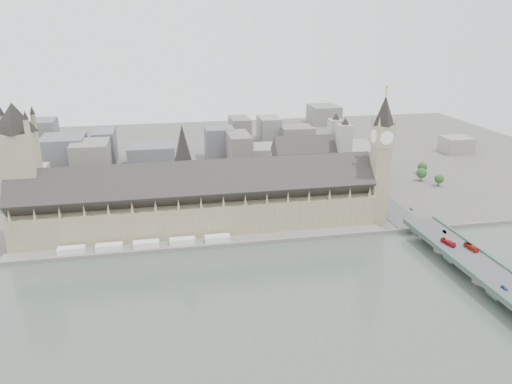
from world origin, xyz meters
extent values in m
plane|color=#595651|center=(0.00, 0.00, 0.00)|extent=(900.00, 900.00, 0.00)
cube|color=gray|center=(0.00, -15.00, 1.50)|extent=(600.00, 1.50, 3.00)
cube|color=gray|center=(0.00, -7.50, 1.00)|extent=(270.00, 15.00, 2.00)
cube|color=white|center=(-90.00, -7.00, 4.00)|extent=(18.00, 7.00, 4.00)
cube|color=white|center=(-65.00, -7.00, 4.00)|extent=(18.00, 7.00, 4.00)
cube|color=white|center=(-40.00, -7.00, 4.00)|extent=(18.00, 7.00, 4.00)
cube|color=white|center=(-15.00, -7.00, 4.00)|extent=(18.00, 7.00, 4.00)
cube|color=white|center=(10.00, -7.00, 4.00)|extent=(18.00, 7.00, 4.00)
cube|color=gray|center=(0.00, 20.00, 12.50)|extent=(265.00, 40.00, 25.00)
cube|color=#32302D|center=(0.00, 20.00, 35.08)|extent=(265.00, 40.73, 40.73)
cube|color=gray|center=(138.00, 8.00, 31.00)|extent=(12.00, 12.00, 62.00)
cube|color=tan|center=(138.00, 8.00, 70.00)|extent=(14.00, 14.00, 16.00)
cylinder|color=white|center=(145.20, 8.00, 70.00)|extent=(0.60, 10.00, 10.00)
cylinder|color=white|center=(130.80, 8.00, 70.00)|extent=(0.60, 10.00, 10.00)
cylinder|color=white|center=(138.00, 15.20, 70.00)|extent=(10.00, 0.60, 10.00)
cylinder|color=white|center=(138.00, 0.80, 70.00)|extent=(10.00, 0.60, 10.00)
cone|color=black|center=(138.00, 8.00, 89.00)|extent=(17.00, 17.00, 22.00)
cylinder|color=gold|center=(138.00, 8.00, 103.00)|extent=(1.00, 1.00, 6.00)
sphere|color=gold|center=(138.00, 8.00, 106.50)|extent=(2.00, 2.00, 2.00)
cone|color=tan|center=(144.50, 14.50, 82.00)|extent=(2.40, 2.40, 8.00)
cone|color=tan|center=(131.50, 14.50, 82.00)|extent=(2.40, 2.40, 8.00)
cone|color=tan|center=(144.50, 1.50, 82.00)|extent=(2.40, 2.40, 8.00)
cone|color=tan|center=(131.50, 1.50, 82.00)|extent=(2.40, 2.40, 8.00)
cube|color=gray|center=(-122.00, 26.00, 40.00)|extent=(23.00, 23.00, 80.00)
cone|color=black|center=(-122.00, 26.00, 90.00)|extent=(30.00, 30.00, 20.00)
cylinder|color=tan|center=(-10.00, 26.00, 43.00)|extent=(12.00, 12.00, 20.00)
cone|color=black|center=(-10.00, 26.00, 67.00)|extent=(13.00, 13.00, 28.00)
cube|color=#474749|center=(162.00, -87.50, 5.12)|extent=(25.00, 325.00, 10.25)
cube|color=gray|center=(105.00, 95.00, 17.00)|extent=(60.00, 28.00, 34.00)
cube|color=#32302D|center=(105.00, 95.00, 39.00)|extent=(60.00, 28.28, 28.28)
cube|color=gray|center=(137.00, 107.00, 32.00)|extent=(12.00, 12.00, 64.00)
cube|color=gray|center=(137.00, 83.00, 32.00)|extent=(12.00, 12.00, 64.00)
imported|color=#B51423|center=(158.26, -60.83, 11.85)|extent=(5.16, 11.79, 3.20)
imported|color=#B02616|center=(168.93, -70.45, 11.85)|extent=(4.04, 11.76, 3.21)
imported|color=navy|center=(157.29, -119.58, 11.00)|extent=(1.84, 4.44, 1.51)
imported|color=gray|center=(167.02, -42.01, 10.96)|extent=(2.27, 4.50, 1.41)
imported|color=gray|center=(165.14, 2.74, 10.89)|extent=(2.32, 4.57, 1.27)
camera|label=1|loc=(-25.87, -333.23, 152.08)|focal=35.00mm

